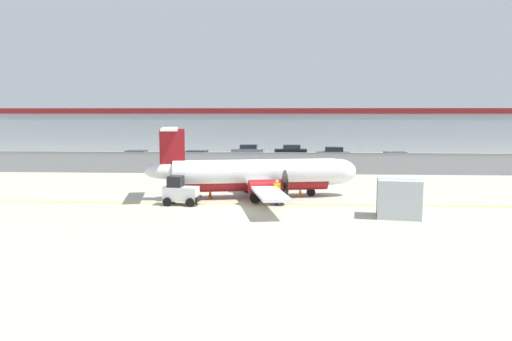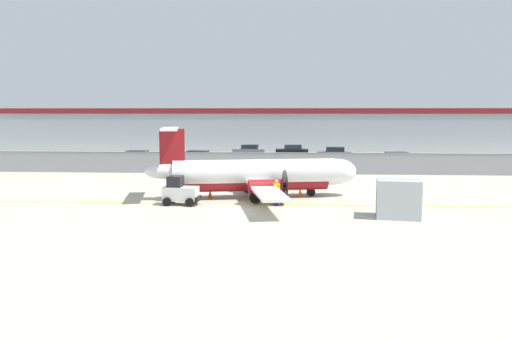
{
  "view_description": "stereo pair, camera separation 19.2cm",
  "coord_description": "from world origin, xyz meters",
  "px_view_note": "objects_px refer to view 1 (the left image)",
  "views": [
    {
      "loc": [
        1.76,
        -30.02,
        6.03
      ],
      "look_at": [
        -0.18,
        5.53,
        1.8
      ],
      "focal_mm": 35.0,
      "sensor_mm": 36.0,
      "label": 1
    },
    {
      "loc": [
        1.95,
        -30.01,
        6.03
      ],
      "look_at": [
        -0.18,
        5.53,
        1.8
      ],
      "focal_mm": 35.0,
      "sensor_mm": 36.0,
      "label": 2
    }
  ],
  "objects_px": {
    "parked_car_0": "(137,157)",
    "parked_car_5": "(396,159)",
    "baggage_tug": "(180,192)",
    "traffic_cone_near_left": "(210,193)",
    "parked_car_2": "(248,151)",
    "parked_car_3": "(291,151)",
    "commuter_airplane": "(259,175)",
    "traffic_cone_near_right": "(300,192)",
    "parked_car_1": "(196,158)",
    "cargo_container": "(399,198)",
    "ground_crew_worker": "(277,191)",
    "parked_car_4": "(333,153)"
  },
  "relations": [
    {
      "from": "parked_car_3",
      "to": "traffic_cone_near_right",
      "type": "bearing_deg",
      "value": 88.34
    },
    {
      "from": "traffic_cone_near_left",
      "to": "parked_car_3",
      "type": "distance_m",
      "value": 31.58
    },
    {
      "from": "traffic_cone_near_left",
      "to": "parked_car_2",
      "type": "relative_size",
      "value": 0.15
    },
    {
      "from": "traffic_cone_near_right",
      "to": "parked_car_5",
      "type": "height_order",
      "value": "parked_car_5"
    },
    {
      "from": "ground_crew_worker",
      "to": "parked_car_0",
      "type": "bearing_deg",
      "value": 70.67
    },
    {
      "from": "parked_car_4",
      "to": "parked_car_5",
      "type": "xyz_separation_m",
      "value": [
        6.02,
        -7.4,
        0.0
      ]
    },
    {
      "from": "parked_car_5",
      "to": "commuter_airplane",
      "type": "bearing_deg",
      "value": -129.42
    },
    {
      "from": "traffic_cone_near_right",
      "to": "parked_car_1",
      "type": "bearing_deg",
      "value": 118.66
    },
    {
      "from": "traffic_cone_near_right",
      "to": "parked_car_4",
      "type": "relative_size",
      "value": 0.15
    },
    {
      "from": "commuter_airplane",
      "to": "parked_car_1",
      "type": "distance_m",
      "value": 22.08
    },
    {
      "from": "commuter_airplane",
      "to": "parked_car_1",
      "type": "xyz_separation_m",
      "value": [
        -8.07,
        20.54,
        -0.71
      ]
    },
    {
      "from": "traffic_cone_near_right",
      "to": "parked_car_1",
      "type": "xyz_separation_m",
      "value": [
        -10.97,
        20.08,
        0.58
      ]
    },
    {
      "from": "parked_car_2",
      "to": "parked_car_5",
      "type": "height_order",
      "value": "same"
    },
    {
      "from": "parked_car_1",
      "to": "parked_car_2",
      "type": "bearing_deg",
      "value": -109.21
    },
    {
      "from": "parked_car_2",
      "to": "parked_car_3",
      "type": "bearing_deg",
      "value": -179.0
    },
    {
      "from": "commuter_airplane",
      "to": "baggage_tug",
      "type": "bearing_deg",
      "value": -159.74
    },
    {
      "from": "traffic_cone_near_right",
      "to": "baggage_tug",
      "type": "bearing_deg",
      "value": -155.93
    },
    {
      "from": "parked_car_2",
      "to": "parked_car_4",
      "type": "height_order",
      "value": "same"
    },
    {
      "from": "cargo_container",
      "to": "parked_car_1",
      "type": "distance_m",
      "value": 31.3
    },
    {
      "from": "baggage_tug",
      "to": "cargo_container",
      "type": "bearing_deg",
      "value": -8.15
    },
    {
      "from": "commuter_airplane",
      "to": "baggage_tug",
      "type": "distance_m",
      "value": 5.87
    },
    {
      "from": "parked_car_2",
      "to": "parked_car_5",
      "type": "bearing_deg",
      "value": 148.47
    },
    {
      "from": "cargo_container",
      "to": "parked_car_0",
      "type": "relative_size",
      "value": 0.63
    },
    {
      "from": "traffic_cone_near_right",
      "to": "parked_car_0",
      "type": "height_order",
      "value": "parked_car_0"
    },
    {
      "from": "parked_car_1",
      "to": "parked_car_5",
      "type": "xyz_separation_m",
      "value": [
        21.92,
        -0.95,
        0.0
      ]
    },
    {
      "from": "parked_car_3",
      "to": "parked_car_4",
      "type": "relative_size",
      "value": 0.98
    },
    {
      "from": "parked_car_4",
      "to": "cargo_container",
      "type": "bearing_deg",
      "value": 97.45
    },
    {
      "from": "parked_car_3",
      "to": "parked_car_5",
      "type": "distance_m",
      "value": 15.77
    },
    {
      "from": "ground_crew_worker",
      "to": "parked_car_2",
      "type": "distance_m",
      "value": 34.16
    },
    {
      "from": "commuter_airplane",
      "to": "ground_crew_worker",
      "type": "relative_size",
      "value": 9.41
    },
    {
      "from": "commuter_airplane",
      "to": "parked_car_2",
      "type": "distance_m",
      "value": 30.98
    },
    {
      "from": "baggage_tug",
      "to": "traffic_cone_near_left",
      "type": "xyz_separation_m",
      "value": [
        1.53,
        2.78,
        -0.54
      ]
    },
    {
      "from": "parked_car_0",
      "to": "parked_car_1",
      "type": "bearing_deg",
      "value": 3.55
    },
    {
      "from": "parked_car_2",
      "to": "parked_car_1",
      "type": "bearing_deg",
      "value": 65.84
    },
    {
      "from": "traffic_cone_near_left",
      "to": "commuter_airplane",
      "type": "bearing_deg",
      "value": 4.59
    },
    {
      "from": "parked_car_0",
      "to": "parked_car_5",
      "type": "bearing_deg",
      "value": -0.6
    },
    {
      "from": "baggage_tug",
      "to": "parked_car_4",
      "type": "relative_size",
      "value": 0.55
    },
    {
      "from": "traffic_cone_near_left",
      "to": "parked_car_2",
      "type": "distance_m",
      "value": 31.11
    },
    {
      "from": "parked_car_2",
      "to": "parked_car_3",
      "type": "xyz_separation_m",
      "value": [
        5.63,
        -0.12,
        0.0
      ]
    },
    {
      "from": "parked_car_1",
      "to": "parked_car_3",
      "type": "distance_m",
      "value": 14.78
    },
    {
      "from": "baggage_tug",
      "to": "traffic_cone_near_right",
      "type": "bearing_deg",
      "value": 29.05
    },
    {
      "from": "parked_car_0",
      "to": "parked_car_5",
      "type": "height_order",
      "value": "same"
    },
    {
      "from": "traffic_cone_near_left",
      "to": "traffic_cone_near_right",
      "type": "height_order",
      "value": "same"
    },
    {
      "from": "parked_car_0",
      "to": "parked_car_2",
      "type": "height_order",
      "value": "same"
    },
    {
      "from": "traffic_cone_near_left",
      "to": "parked_car_0",
      "type": "bearing_deg",
      "value": 118.7
    },
    {
      "from": "ground_crew_worker",
      "to": "parked_car_0",
      "type": "relative_size",
      "value": 0.4
    },
    {
      "from": "baggage_tug",
      "to": "ground_crew_worker",
      "type": "relative_size",
      "value": 1.42
    },
    {
      "from": "traffic_cone_near_left",
      "to": "parked_car_4",
      "type": "xyz_separation_m",
      "value": [
        11.26,
        27.26,
        0.58
      ]
    },
    {
      "from": "traffic_cone_near_left",
      "to": "ground_crew_worker",
      "type": "bearing_deg",
      "value": -30.56
    },
    {
      "from": "baggage_tug",
      "to": "traffic_cone_near_right",
      "type": "distance_m",
      "value": 8.63
    }
  ]
}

